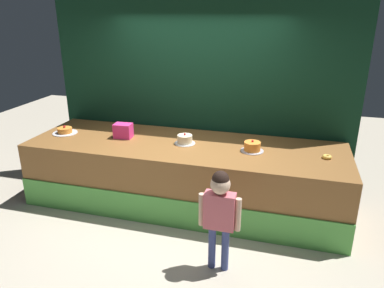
{
  "coord_description": "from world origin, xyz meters",
  "views": [
    {
      "loc": [
        1.33,
        -3.71,
        2.55
      ],
      "look_at": [
        0.18,
        0.39,
        0.98
      ],
      "focal_mm": 34.27,
      "sensor_mm": 36.0,
      "label": 1
    }
  ],
  "objects_px": {
    "donut": "(327,157)",
    "cake_right": "(252,147)",
    "cake_center": "(185,140)",
    "child_figure": "(220,208)",
    "pink_box": "(123,131)",
    "cake_left": "(65,131)"
  },
  "relations": [
    {
      "from": "pink_box",
      "to": "cake_center",
      "type": "relative_size",
      "value": 0.87
    },
    {
      "from": "child_figure",
      "to": "cake_right",
      "type": "xyz_separation_m",
      "value": [
        0.16,
        1.23,
        0.21
      ]
    },
    {
      "from": "cake_center",
      "to": "cake_right",
      "type": "bearing_deg",
      "value": -2.09
    },
    {
      "from": "pink_box",
      "to": "donut",
      "type": "height_order",
      "value": "pink_box"
    },
    {
      "from": "donut",
      "to": "cake_left",
      "type": "height_order",
      "value": "cake_left"
    },
    {
      "from": "donut",
      "to": "cake_right",
      "type": "height_order",
      "value": "cake_right"
    },
    {
      "from": "pink_box",
      "to": "cake_right",
      "type": "distance_m",
      "value": 1.79
    },
    {
      "from": "cake_center",
      "to": "child_figure",
      "type": "bearing_deg",
      "value": -59.65
    },
    {
      "from": "pink_box",
      "to": "cake_left",
      "type": "relative_size",
      "value": 0.69
    },
    {
      "from": "cake_right",
      "to": "donut",
      "type": "bearing_deg",
      "value": 0.33
    },
    {
      "from": "cake_left",
      "to": "cake_center",
      "type": "height_order",
      "value": "cake_center"
    },
    {
      "from": "cake_left",
      "to": "cake_right",
      "type": "height_order",
      "value": "cake_right"
    },
    {
      "from": "child_figure",
      "to": "donut",
      "type": "xyz_separation_m",
      "value": [
        1.05,
        1.23,
        0.17
      ]
    },
    {
      "from": "donut",
      "to": "cake_center",
      "type": "height_order",
      "value": "cake_center"
    },
    {
      "from": "child_figure",
      "to": "cake_center",
      "type": "distance_m",
      "value": 1.47
    },
    {
      "from": "cake_center",
      "to": "cake_right",
      "type": "distance_m",
      "value": 0.89
    },
    {
      "from": "child_figure",
      "to": "cake_center",
      "type": "relative_size",
      "value": 4.02
    },
    {
      "from": "child_figure",
      "to": "cake_left",
      "type": "xyz_separation_m",
      "value": [
        -2.53,
        1.2,
        0.19
      ]
    },
    {
      "from": "pink_box",
      "to": "child_figure",
      "type": "bearing_deg",
      "value": -37.76
    },
    {
      "from": "cake_left",
      "to": "donut",
      "type": "bearing_deg",
      "value": 0.44
    },
    {
      "from": "cake_right",
      "to": "child_figure",
      "type": "bearing_deg",
      "value": -97.26
    },
    {
      "from": "donut",
      "to": "cake_center",
      "type": "bearing_deg",
      "value": 179.12
    }
  ]
}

